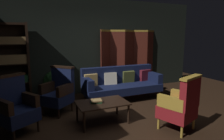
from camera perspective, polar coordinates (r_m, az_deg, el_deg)
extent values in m
plane|color=black|center=(4.10, 4.59, -15.03)|extent=(10.00, 10.00, 0.00)
cube|color=black|center=(6.00, -6.30, 6.75)|extent=(7.20, 0.10, 2.80)
cube|color=#5B2319|center=(6.01, -1.84, 2.51)|extent=(0.41, 0.27, 1.90)
cube|color=#B78E33|center=(5.96, -1.89, 11.31)|extent=(0.41, 0.28, 0.06)
cube|color=#5B2319|center=(6.20, 1.55, 2.74)|extent=(0.44, 0.20, 1.90)
cube|color=#B78E33|center=(6.15, 1.59, 11.27)|extent=(0.44, 0.21, 0.06)
cube|color=#5B2319|center=(6.39, 4.95, 2.92)|extent=(0.43, 0.22, 1.90)
cube|color=#B78E33|center=(6.35, 5.08, 11.19)|extent=(0.43, 0.23, 0.06)
cube|color=#5B2319|center=(6.63, 8.11, 3.11)|extent=(0.45, 0.17, 1.90)
cube|color=#B78E33|center=(6.58, 8.31, 11.08)|extent=(0.45, 0.18, 0.06)
cube|color=#5B2319|center=(6.88, 11.06, 3.27)|extent=(0.43, 0.22, 1.90)
cube|color=#B78E33|center=(6.84, 11.32, 10.95)|extent=(0.44, 0.22, 0.06)
cube|color=black|center=(5.50, -22.87, 1.82)|extent=(0.06, 0.32, 2.05)
cube|color=black|center=(5.66, -27.13, 1.72)|extent=(0.90, 0.02, 2.05)
cube|color=black|center=(5.72, -26.45, -8.09)|extent=(0.86, 0.30, 0.02)
cube|color=black|center=(5.59, -26.84, -3.38)|extent=(0.86, 0.30, 0.02)
cube|color=#1E4C28|center=(5.55, -26.93, -2.37)|extent=(0.78, 0.22, 0.19)
cube|color=black|center=(5.51, -27.23, 1.51)|extent=(0.86, 0.30, 0.02)
cube|color=#9E7A47|center=(5.48, -27.34, 2.75)|extent=(0.78, 0.22, 0.22)
cube|color=black|center=(5.47, -27.63, 6.52)|extent=(0.86, 0.30, 0.02)
cube|color=#9E7A47|center=(5.45, -27.73, 7.57)|extent=(0.78, 0.22, 0.18)
cube|color=black|center=(5.47, -28.04, 11.55)|extent=(0.86, 0.30, 0.02)
cylinder|color=black|center=(4.81, -5.64, -9.75)|extent=(0.07, 0.07, 0.22)
cylinder|color=black|center=(5.65, 13.18, -6.97)|extent=(0.07, 0.07, 0.22)
cylinder|color=black|center=(5.36, -7.62, -7.72)|extent=(0.07, 0.07, 0.22)
cylinder|color=black|center=(6.12, 9.84, -5.53)|extent=(0.07, 0.07, 0.22)
cube|color=#111938|center=(5.35, 3.09, -5.31)|extent=(2.10, 0.76, 0.20)
cube|color=#111938|center=(5.55, 1.70, -1.25)|extent=(2.10, 0.18, 0.46)
cube|color=#111938|center=(4.95, -7.12, -3.89)|extent=(0.16, 0.68, 0.26)
cube|color=#111938|center=(5.79, 11.83, -2.00)|extent=(0.16, 0.68, 0.26)
cube|color=tan|center=(5.17, -6.16, -3.04)|extent=(0.35, 0.14, 0.34)
cube|color=beige|center=(5.36, -0.49, -2.53)|extent=(0.35, 0.19, 0.35)
cube|color=#4C5123|center=(5.59, 4.74, -2.04)|extent=(0.35, 0.16, 0.35)
cube|color=maroon|center=(5.87, 9.52, -1.57)|extent=(0.35, 0.17, 0.34)
cylinder|color=black|center=(3.69, -8.06, -14.64)|extent=(0.04, 0.04, 0.39)
cylinder|color=black|center=(4.00, 4.79, -12.59)|extent=(0.04, 0.04, 0.39)
cylinder|color=black|center=(4.18, -10.07, -11.71)|extent=(0.04, 0.04, 0.39)
cylinder|color=black|center=(4.45, 1.46, -10.18)|extent=(0.04, 0.04, 0.39)
cube|color=black|center=(3.98, -2.84, -9.44)|extent=(1.00, 0.64, 0.03)
cylinder|color=#B78E33|center=(4.29, 16.68, -12.67)|extent=(0.04, 0.04, 0.22)
cylinder|color=#B78E33|center=(3.92, 13.27, -14.71)|extent=(0.04, 0.04, 0.22)
cylinder|color=#B78E33|center=(4.11, 22.45, -14.05)|extent=(0.04, 0.04, 0.22)
cylinder|color=#B78E33|center=(3.72, 19.49, -16.43)|extent=(0.04, 0.04, 0.22)
cube|color=maroon|center=(3.91, 18.16, -11.34)|extent=(0.72, 0.72, 0.24)
cube|color=maroon|center=(3.70, 21.65, -6.43)|extent=(0.57, 0.31, 0.54)
cube|color=#B78E33|center=(3.63, 21.94, -2.03)|extent=(0.61, 0.34, 0.04)
cube|color=#B78E33|center=(4.04, 19.93, -7.31)|extent=(0.26, 0.50, 0.22)
cube|color=#B78E33|center=(3.64, 16.57, -9.05)|extent=(0.26, 0.50, 0.22)
cylinder|color=black|center=(4.68, -19.52, -10.85)|extent=(0.04, 0.04, 0.22)
cylinder|color=black|center=(4.39, -15.13, -12.04)|extent=(0.04, 0.04, 0.22)
cylinder|color=black|center=(5.00, -15.79, -9.32)|extent=(0.04, 0.04, 0.22)
cylinder|color=black|center=(4.72, -11.49, -10.29)|extent=(0.04, 0.04, 0.22)
cube|color=#111938|center=(4.62, -15.61, -7.92)|extent=(0.79, 0.79, 0.24)
cube|color=#111938|center=(4.69, -14.01, -2.64)|extent=(0.46, 0.50, 0.54)
cube|color=black|center=(4.64, -14.16, 0.86)|extent=(0.50, 0.53, 0.04)
cube|color=black|center=(4.71, -17.97, -4.77)|extent=(0.43, 0.40, 0.22)
cube|color=black|center=(4.41, -13.37, -5.57)|extent=(0.43, 0.40, 0.22)
cylinder|color=black|center=(3.75, -26.48, -16.73)|extent=(0.04, 0.04, 0.22)
cylinder|color=black|center=(3.96, -20.50, -14.82)|extent=(0.04, 0.04, 0.22)
cylinder|color=black|center=(4.32, -24.14, -12.95)|extent=(0.04, 0.04, 0.22)
cube|color=#111938|center=(3.95, -25.46, -11.66)|extent=(0.77, 0.77, 0.24)
cube|color=#111938|center=(4.02, -27.55, -5.58)|extent=(0.54, 0.40, 0.54)
cube|color=black|center=(3.96, -27.89, -1.52)|extent=(0.58, 0.43, 0.04)
cube|color=black|center=(3.77, -28.91, -9.25)|extent=(0.34, 0.47, 0.22)
cube|color=black|center=(3.99, -22.72, -7.73)|extent=(0.34, 0.47, 0.22)
cylinder|color=brown|center=(5.43, -16.34, -7.48)|extent=(0.28, 0.28, 0.28)
ellipsoid|color=#193D19|center=(5.33, -16.54, -3.58)|extent=(0.53, 0.53, 0.61)
cube|color=#1E4C28|center=(3.96, -4.55, -9.13)|extent=(0.25, 0.21, 0.03)
cube|color=#9E7A47|center=(3.95, -4.56, -8.74)|extent=(0.23, 0.20, 0.03)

